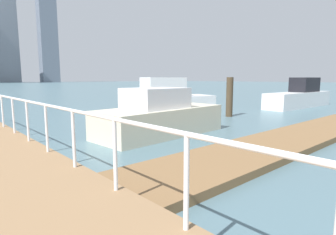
# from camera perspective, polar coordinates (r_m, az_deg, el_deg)

# --- Properties ---
(ground_plane) EXTENTS (300.00, 300.00, 0.00)m
(ground_plane) POSITION_cam_1_polar(r_m,az_deg,el_deg) (13.24, -18.38, -1.15)
(ground_plane) COLOR slate
(floating_dock) EXTENTS (14.34, 2.00, 0.18)m
(floating_dock) POSITION_cam_1_polar(r_m,az_deg,el_deg) (9.83, 24.16, -4.00)
(floating_dock) COLOR olive
(floating_dock) RESTS_ON ground_plane
(boardwalk_railing) EXTENTS (0.06, 27.28, 1.08)m
(boardwalk_railing) POSITION_cam_1_polar(r_m,az_deg,el_deg) (2.50, 15.88, -10.94)
(boardwalk_railing) COLOR white
(boardwalk_railing) RESTS_ON boardwalk
(dock_piling_2) EXTENTS (0.36, 0.36, 2.08)m
(dock_piling_2) POSITION_cam_1_polar(r_m,az_deg,el_deg) (15.08, 12.52, 4.14)
(dock_piling_2) COLOR #473826
(dock_piling_2) RESTS_ON ground_plane
(moored_boat_1) EXTENTS (7.24, 1.64, 2.08)m
(moored_boat_1) POSITION_cam_1_polar(r_m,az_deg,el_deg) (21.79, 25.45, 3.91)
(moored_boat_1) COLOR white
(moored_boat_1) RESTS_ON ground_plane
(moored_boat_3) EXTENTS (5.87, 3.30, 2.08)m
(moored_boat_3) POSITION_cam_1_polar(r_m,az_deg,el_deg) (16.93, -0.05, 3.83)
(moored_boat_3) COLOR white
(moored_boat_3) RESTS_ON ground_plane
(moored_boat_4) EXTENTS (4.99, 2.23, 1.69)m
(moored_boat_4) POSITION_cam_1_polar(r_m,az_deg,el_deg) (9.96, -1.73, 0.18)
(moored_boat_4) COLOR beige
(moored_boat_4) RESTS_ON ground_plane
(skyline_tower_4) EXTENTS (11.27, 8.52, 79.45)m
(skyline_tower_4) POSITION_cam_1_polar(r_m,az_deg,el_deg) (170.54, -30.98, 19.72)
(skyline_tower_4) COLOR #8C939E
(skyline_tower_4) RESTS_ON ground_plane
(skyline_tower_5) EXTENTS (8.50, 6.96, 45.39)m
(skyline_tower_5) POSITION_cam_1_polar(r_m,az_deg,el_deg) (156.17, -23.48, 15.01)
(skyline_tower_5) COLOR slate
(skyline_tower_5) RESTS_ON ground_plane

